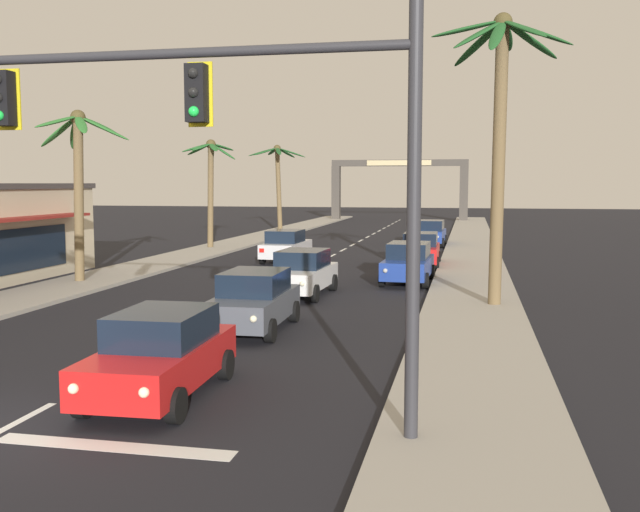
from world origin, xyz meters
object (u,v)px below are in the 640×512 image
(sedan_fifth_in_queue, at_px, (302,272))
(palm_left_third, at_px, (210,171))
(sedan_oncoming_far, at_px, (286,246))
(palm_right_second, at_px, (500,110))
(sedan_third_in_queue, at_px, (254,300))
(sedan_parked_mid_kerb, at_px, (420,249))
(town_gateway_arch, at_px, (399,181))
(sedan_parked_nearest_kerb, at_px, (408,263))
(palm_left_farthest, at_px, (278,171))
(sedan_lead_at_stop_bar, at_px, (161,353))
(sedan_parked_far_kerb, at_px, (431,233))
(palm_left_second, at_px, (79,165))
(traffic_signal_mast, at_px, (206,130))

(sedan_fifth_in_queue, height_order, palm_left_third, palm_left_third)
(sedan_oncoming_far, relative_size, palm_right_second, 0.47)
(sedan_third_in_queue, distance_m, sedan_fifth_in_queue, 6.42)
(sedan_third_in_queue, xyz_separation_m, sedan_oncoming_far, (-3.53, 17.30, 0.00))
(sedan_fifth_in_queue, xyz_separation_m, sedan_parked_mid_kerb, (3.65, 10.23, 0.00))
(town_gateway_arch, bearing_deg, sedan_parked_nearest_kerb, -84.00)
(palm_left_farthest, bearing_deg, sedan_oncoming_far, -73.79)
(sedan_third_in_queue, relative_size, sedan_parked_mid_kerb, 1.00)
(sedan_lead_at_stop_bar, xyz_separation_m, sedan_parked_far_kerb, (3.33, 35.09, 0.00))
(sedan_parked_far_kerb, height_order, palm_left_third, palm_left_third)
(sedan_oncoming_far, height_order, palm_left_farthest, palm_left_farthest)
(palm_left_second, height_order, palm_left_farthest, palm_left_farthest)
(traffic_signal_mast, bearing_deg, palm_right_second, 68.77)
(traffic_signal_mast, xyz_separation_m, palm_right_second, (5.10, 13.12, 1.52))
(traffic_signal_mast, distance_m, palm_left_third, 33.40)
(sedan_parked_mid_kerb, bearing_deg, palm_left_third, 153.80)
(sedan_third_in_queue, xyz_separation_m, sedan_parked_far_kerb, (3.42, 28.68, 0.00))
(sedan_lead_at_stop_bar, relative_size, town_gateway_arch, 0.30)
(sedan_lead_at_stop_bar, relative_size, palm_left_third, 0.66)
(sedan_oncoming_far, bearing_deg, sedan_parked_nearest_kerb, -44.12)
(sedan_lead_at_stop_bar, height_order, palm_left_third, palm_left_third)
(palm_left_farthest, relative_size, town_gateway_arch, 0.49)
(sedan_oncoming_far, xyz_separation_m, palm_left_second, (-6.13, -9.77, 4.03))
(palm_left_third, relative_size, town_gateway_arch, 0.46)
(sedan_oncoming_far, distance_m, sedan_parked_mid_kerb, 7.11)
(sedan_parked_mid_kerb, distance_m, sedan_parked_far_kerb, 12.03)
(palm_left_third, bearing_deg, sedan_parked_nearest_kerb, -43.63)
(traffic_signal_mast, xyz_separation_m, sedan_oncoming_far, (-5.23, 25.35, -4.13))
(traffic_signal_mast, bearing_deg, palm_left_third, 110.34)
(palm_right_second, distance_m, town_gateway_arch, 55.54)
(sedan_parked_nearest_kerb, bearing_deg, palm_left_third, 136.37)
(sedan_fifth_in_queue, relative_size, palm_left_farthest, 0.62)
(traffic_signal_mast, bearing_deg, palm_left_farthest, 103.78)
(sedan_parked_far_kerb, bearing_deg, palm_left_farthest, 142.03)
(sedan_parked_nearest_kerb, xyz_separation_m, sedan_parked_mid_kerb, (0.09, 6.12, 0.00))
(sedan_parked_mid_kerb, bearing_deg, sedan_parked_nearest_kerb, -90.85)
(traffic_signal_mast, height_order, sedan_parked_mid_kerb, traffic_signal_mast)
(sedan_third_in_queue, distance_m, palm_left_second, 12.89)
(sedan_parked_far_kerb, xyz_separation_m, palm_left_second, (-13.07, -21.15, 4.03))
(sedan_third_in_queue, height_order, palm_left_farthest, palm_left_farthest)
(palm_left_third, bearing_deg, traffic_signal_mast, -69.66)
(sedan_third_in_queue, distance_m, town_gateway_arch, 60.02)
(traffic_signal_mast, bearing_deg, sedan_parked_far_kerb, 87.33)
(sedan_lead_at_stop_bar, xyz_separation_m, town_gateway_arch, (-1.83, 66.32, 3.48))
(sedan_parked_far_kerb, distance_m, palm_left_second, 25.19)
(sedan_lead_at_stop_bar, bearing_deg, traffic_signal_mast, -45.41)
(sedan_parked_nearest_kerb, xyz_separation_m, sedan_parked_far_kerb, (-0.04, 18.15, 0.00))
(sedan_parked_mid_kerb, xyz_separation_m, palm_left_third, (-13.45, 6.62, 4.03))
(palm_left_farthest, height_order, town_gateway_arch, palm_left_farthest)
(sedan_fifth_in_queue, distance_m, palm_left_second, 10.43)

